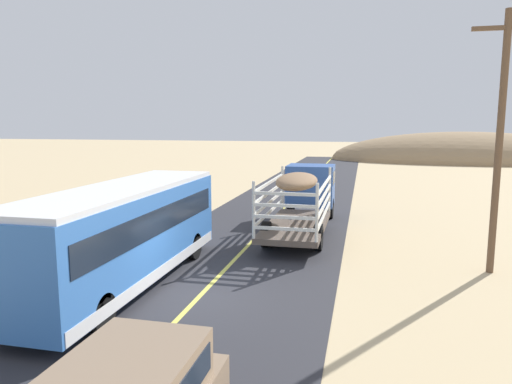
% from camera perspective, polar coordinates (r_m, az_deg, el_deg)
% --- Properties ---
extents(ground_plane, '(240.00, 240.00, 0.00)m').
position_cam_1_polar(ground_plane, '(14.43, -7.01, -12.72)').
color(ground_plane, '#CCB284').
extents(road_surface, '(8.00, 120.00, 0.02)m').
position_cam_1_polar(road_surface, '(14.43, -7.02, -12.68)').
color(road_surface, '#2D2D33').
rests_on(road_surface, ground).
extents(road_centre_line, '(0.16, 117.60, 0.00)m').
position_cam_1_polar(road_centre_line, '(14.42, -7.02, -12.64)').
color(road_centre_line, '#D8CC4C').
rests_on(road_centre_line, road_surface).
extents(livestock_truck, '(2.53, 9.70, 3.02)m').
position_cam_1_polar(livestock_truck, '(23.60, 6.11, 0.10)').
color(livestock_truck, '#3359A5').
rests_on(livestock_truck, road_surface).
extents(bus, '(2.54, 10.00, 3.21)m').
position_cam_1_polar(bus, '(15.43, -15.85, -4.80)').
color(bus, '#3872C6').
rests_on(bus, road_surface).
extents(power_pole_near, '(2.20, 0.24, 8.87)m').
position_cam_1_polar(power_pole_near, '(17.80, 27.65, 6.01)').
color(power_pole_near, brown).
rests_on(power_pole_near, ground).
extents(distant_hill, '(36.58, 18.39, 8.05)m').
position_cam_1_polar(distant_hill, '(71.14, 24.12, 3.51)').
color(distant_hill, '#997C5A').
rests_on(distant_hill, ground).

